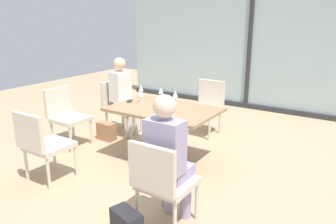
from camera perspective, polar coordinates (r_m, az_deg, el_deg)
name	(u,v)px	position (r m, az deg, el deg)	size (l,w,h in m)	color
ground_plane	(164,159)	(4.58, -0.69, -8.14)	(12.00, 12.00, 0.00)	tan
window_wall_backdrop	(250,50)	(7.09, 13.94, 10.30)	(5.86, 0.10, 2.70)	#9EB7BC
dining_table_main	(164,120)	(4.37, -0.71, -1.45)	(1.39, 0.92, 0.73)	#997551
chair_front_right	(162,180)	(2.98, -1.08, -11.61)	(0.46, 0.50, 0.87)	beige
chair_far_left	(119,104)	(5.50, -8.49, 1.42)	(0.50, 0.46, 0.87)	beige
chair_near_window	(207,104)	(5.47, 6.77, 1.38)	(0.46, 0.51, 0.87)	beige
chair_side_end	(66,113)	(5.15, -17.26, -0.20)	(0.50, 0.46, 0.87)	beige
chair_front_left	(42,142)	(4.07, -20.97, -4.90)	(0.46, 0.50, 0.87)	beige
person_front_right	(168,154)	(2.97, 0.08, -7.32)	(0.34, 0.39, 1.26)	#9E93B7
person_far_left	(123,93)	(5.39, -7.70, 3.35)	(0.39, 0.34, 1.26)	silver
wine_glass_0	(141,88)	(4.92, -4.70, 4.14)	(0.07, 0.07, 0.18)	silver
wine_glass_1	(171,107)	(3.89, 0.54, 0.92)	(0.07, 0.07, 0.18)	silver
wine_glass_2	(175,94)	(4.52, 1.29, 3.12)	(0.07, 0.07, 0.18)	silver
wine_glass_3	(161,91)	(4.72, -1.25, 3.68)	(0.07, 0.07, 0.18)	silver
wine_glass_4	(141,93)	(4.59, -4.73, 3.26)	(0.07, 0.07, 0.18)	silver
coffee_cup	(172,110)	(4.04, 0.75, 0.26)	(0.08, 0.08, 0.09)	white
cell_phone_on_table	(130,101)	(4.69, -6.65, 1.88)	(0.07, 0.14, 0.01)	black
handbag_1	(106,131)	(5.30, -10.58, -3.29)	(0.30, 0.16, 0.28)	#A3704C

